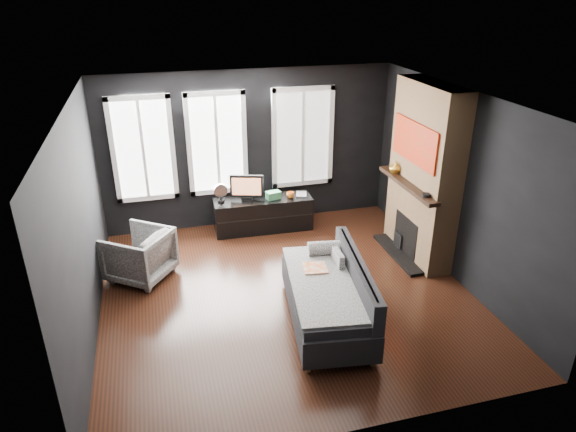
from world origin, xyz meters
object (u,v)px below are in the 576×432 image
object	(u,v)px
armchair	(139,253)
media_console	(263,214)
book	(296,188)
monitor	(247,186)
mantel_vase	(395,167)
sofa	(327,292)
mug	(290,194)

from	to	relation	value
armchair	media_console	distance (m)	2.37
armchair	book	world-z (taller)	same
monitor	mantel_vase	world-z (taller)	mantel_vase
monitor	mantel_vase	xyz separation A→B (m)	(2.19, -1.06, 0.49)
media_console	armchair	bearing A→B (deg)	-149.95
media_console	book	bearing A→B (deg)	3.82
armchair	book	bearing A→B (deg)	149.37
media_console	mantel_vase	size ratio (longest dim) A/B	8.50
sofa	armchair	size ratio (longest dim) A/B	2.45
media_console	sofa	bearing A→B (deg)	-84.44
book	mantel_vase	world-z (taller)	mantel_vase
mantel_vase	monitor	bearing A→B (deg)	154.12
sofa	armchair	bearing A→B (deg)	150.98
media_console	mantel_vase	bearing A→B (deg)	-26.93
armchair	monitor	bearing A→B (deg)	158.33
armchair	mantel_vase	xyz separation A→B (m)	(4.00, 0.07, 0.91)
mantel_vase	book	bearing A→B (deg)	140.66
monitor	book	bearing A→B (deg)	17.67
armchair	mantel_vase	world-z (taller)	mantel_vase
sofa	monitor	size ratio (longest dim) A/B	3.52
media_console	mantel_vase	world-z (taller)	mantel_vase
armchair	book	size ratio (longest dim) A/B	3.39
sofa	book	distance (m)	2.90
monitor	mantel_vase	distance (m)	2.48
book	mug	bearing A→B (deg)	-139.99
armchair	book	xyz separation A→B (m)	(2.69, 1.14, 0.29)
sofa	mug	xyz separation A→B (m)	(0.28, 2.74, 0.21)
armchair	media_console	world-z (taller)	armchair
sofa	media_console	xyz separation A→B (m)	(-0.19, 2.84, -0.14)
armchair	sofa	bearing A→B (deg)	89.30
media_console	monitor	size ratio (longest dim) A/B	2.94
monitor	mantel_vase	bearing A→B (deg)	-8.92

